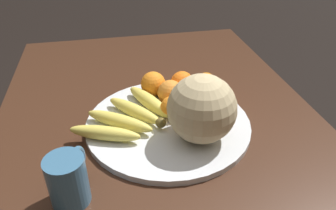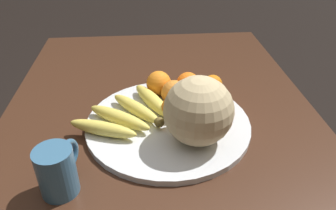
% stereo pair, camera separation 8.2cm
% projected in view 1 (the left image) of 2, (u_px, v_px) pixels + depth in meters
% --- Properties ---
extents(kitchen_table, '(1.48, 0.87, 0.71)m').
position_uv_depth(kitchen_table, '(168.00, 173.00, 0.84)').
color(kitchen_table, '#3D2316').
rests_on(kitchen_table, ground_plane).
extents(fruit_bowl, '(0.42, 0.42, 0.02)m').
position_uv_depth(fruit_bowl, '(168.00, 123.00, 0.85)').
color(fruit_bowl, silver).
rests_on(fruit_bowl, kitchen_table).
extents(melon, '(0.16, 0.16, 0.16)m').
position_uv_depth(melon, '(201.00, 108.00, 0.75)').
color(melon, '#C6B284').
rests_on(melon, fruit_bowl).
extents(banana_bunch, '(0.28, 0.30, 0.04)m').
position_uv_depth(banana_bunch, '(136.00, 111.00, 0.85)').
color(banana_bunch, brown).
rests_on(banana_bunch, fruit_bowl).
extents(orange_front_left, '(0.07, 0.07, 0.07)m').
position_uv_depth(orange_front_left, '(170.00, 93.00, 0.90)').
color(orange_front_left, orange).
rests_on(orange_front_left, fruit_bowl).
extents(orange_front_right, '(0.06, 0.06, 0.06)m').
position_uv_depth(orange_front_right, '(200.00, 93.00, 0.91)').
color(orange_front_right, orange).
rests_on(orange_front_right, fruit_bowl).
extents(orange_mid_center, '(0.07, 0.07, 0.07)m').
position_uv_depth(orange_mid_center, '(182.00, 83.00, 0.95)').
color(orange_mid_center, orange).
rests_on(orange_mid_center, fruit_bowl).
extents(orange_back_left, '(0.06, 0.06, 0.06)m').
position_uv_depth(orange_back_left, '(218.00, 104.00, 0.86)').
color(orange_back_left, orange).
rests_on(orange_back_left, fruit_bowl).
extents(orange_back_right, '(0.06, 0.06, 0.06)m').
position_uv_depth(orange_back_right, '(206.00, 82.00, 0.97)').
color(orange_back_right, orange).
rests_on(orange_back_right, fruit_bowl).
extents(orange_top_small, '(0.07, 0.07, 0.07)m').
position_uv_depth(orange_top_small, '(153.00, 84.00, 0.94)').
color(orange_top_small, orange).
rests_on(orange_top_small, fruit_bowl).
extents(orange_side_extra, '(0.06, 0.06, 0.06)m').
position_uv_depth(orange_side_extra, '(172.00, 107.00, 0.85)').
color(orange_side_extra, orange).
rests_on(orange_side_extra, fruit_bowl).
extents(produce_tag, '(0.09, 0.08, 0.00)m').
position_uv_depth(produce_tag, '(201.00, 111.00, 0.89)').
color(produce_tag, white).
rests_on(produce_tag, fruit_bowl).
extents(ceramic_mug, '(0.11, 0.08, 0.11)m').
position_uv_depth(ceramic_mug, '(68.00, 179.00, 0.63)').
color(ceramic_mug, '#386689').
rests_on(ceramic_mug, kitchen_table).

